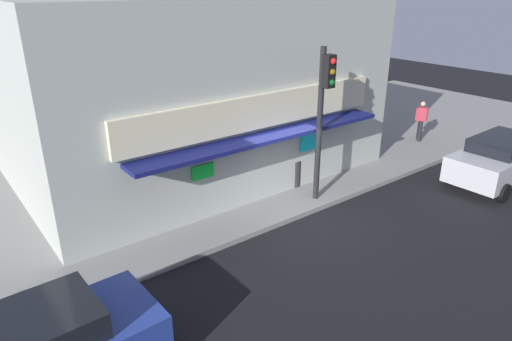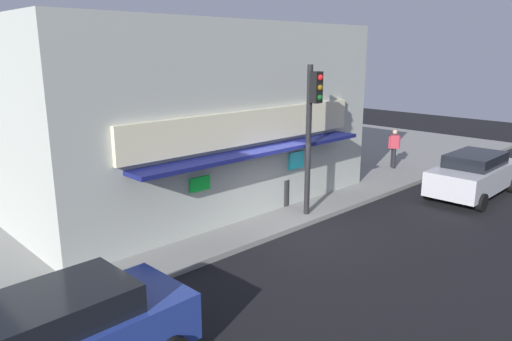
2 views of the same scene
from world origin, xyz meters
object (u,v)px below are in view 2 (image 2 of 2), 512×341
object	(u,v)px
traffic_light	(312,121)
parked_car_blue	(59,340)
trash_can	(282,192)
pedestrian	(394,147)
parked_car_silver	(474,174)

from	to	relation	value
traffic_light	parked_car_blue	size ratio (longest dim) A/B	1.09
parked_car_blue	traffic_light	bearing A→B (deg)	14.98
traffic_light	parked_car_blue	bearing A→B (deg)	-165.02
parked_car_blue	trash_can	bearing A→B (deg)	22.22
trash_can	parked_car_blue	size ratio (longest dim) A/B	0.21
traffic_light	pedestrian	size ratio (longest dim) A/B	2.75
parked_car_silver	trash_can	bearing A→B (deg)	147.80
parked_car_silver	parked_car_blue	size ratio (longest dim) A/B	1.05
trash_can	pedestrian	world-z (taller)	pedestrian
traffic_light	trash_can	bearing A→B (deg)	85.15
trash_can	pedestrian	bearing A→B (deg)	1.55
trash_can	parked_car_blue	distance (m)	10.01
parked_car_silver	pedestrian	bearing A→B (deg)	71.82
parked_car_silver	parked_car_blue	world-z (taller)	parked_car_blue
trash_can	parked_car_silver	size ratio (longest dim) A/B	0.20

